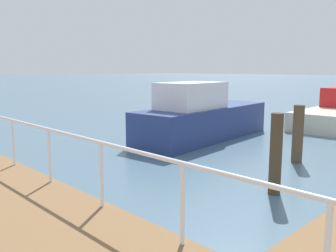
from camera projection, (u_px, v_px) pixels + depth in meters
ground_plane at (56, 139)px, 13.49m from camera, size 300.00×300.00×0.00m
boardwalk_railing at (244, 198)px, 3.80m from camera, size 0.06×30.21×1.08m
dock_piling_2 at (298, 134)px, 9.98m from camera, size 0.29×0.29×1.61m
dock_piling_3 at (276, 154)px, 7.42m from camera, size 0.25×0.25×1.71m
moored_boat_2 at (202, 117)px, 13.34m from camera, size 6.41×2.52×2.13m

